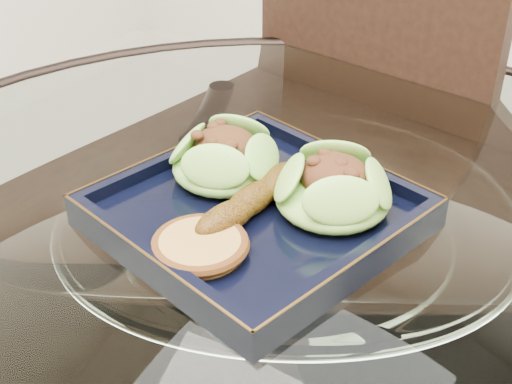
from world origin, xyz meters
The scene contains 7 objects.
dining_table centered at (0.00, 0.00, 0.60)m, with size 1.13×1.13×0.77m.
dining_chair centered at (-0.15, 0.34, 0.54)m, with size 0.46×0.46×0.97m.
navy_plate centered at (-0.05, 0.02, 0.77)m, with size 0.27×0.27×0.02m, color black.
lettuce_wrap_left centered at (-0.11, 0.05, 0.80)m, with size 0.11×0.11×0.04m, color #4F962B.
lettuce_wrap_right centered at (0.02, 0.06, 0.80)m, with size 0.11×0.11×0.04m, color #67A42F.
roasted_plantain centered at (-0.05, 0.01, 0.80)m, with size 0.15×0.03×0.03m, color #5B3809.
crumb_patty centered at (-0.05, -0.07, 0.79)m, with size 0.08×0.08×0.01m, color #AC7839.
Camera 1 is at (0.28, -0.47, 1.18)m, focal length 50.00 mm.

